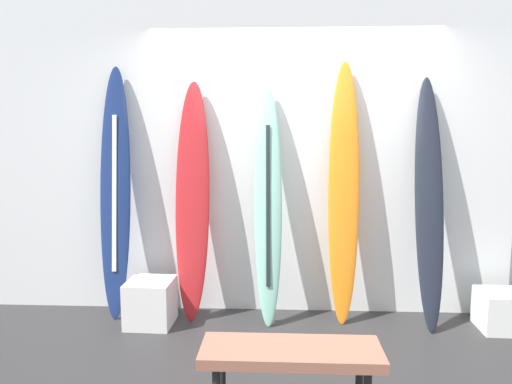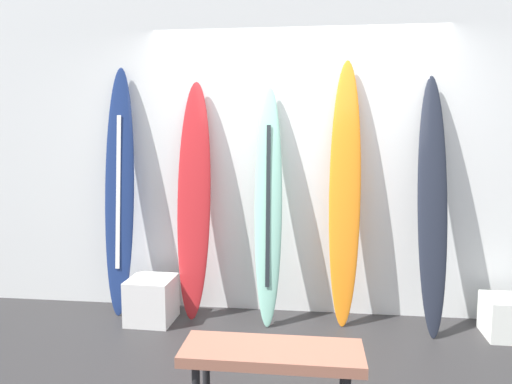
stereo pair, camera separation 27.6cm
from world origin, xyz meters
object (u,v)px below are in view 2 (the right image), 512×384
Objects in this scene: bench at (272,358)px; surfboard_navy at (120,192)px; surfboard_seafoam at (268,207)px; surfboard_crimson at (194,201)px; surfboard_sunset at (345,196)px; display_block_center at (152,300)px; surfboard_charcoal at (432,207)px; display_block_left at (508,317)px.

surfboard_navy is at bearing 133.86° from bench.
surfboard_crimson is at bearing 176.22° from surfboard_seafoam.
surfboard_sunset reaches higher than display_block_center.
surfboard_charcoal reaches higher than display_block_center.
surfboard_charcoal is (1.32, -0.04, 0.04)m from surfboard_seafoam.
surfboard_navy is 6.04× the size of display_block_left.
surfboard_sunset is at bearing -0.13° from surfboard_navy.
surfboard_charcoal reaches higher than display_block_left.
surfboard_sunset reaches higher than bench.
surfboard_seafoam is at bearing 178.37° from surfboard_charcoal.
surfboard_charcoal is (2.65, -0.09, -0.07)m from surfboard_navy.
surfboard_crimson is 2.72m from display_block_left.
surfboard_crimson is 0.65m from surfboard_seafoam.
display_block_left is at bearing -3.58° from surfboard_crimson.
surfboard_sunset is at bearing 172.79° from display_block_left.
surfboard_navy is at bearing 177.88° from surfboard_seafoam.
bench is at bearing -46.14° from surfboard_navy.
surfboard_sunset is (1.29, 0.00, 0.06)m from surfboard_crimson.
display_block_left is at bearing -7.21° from surfboard_sunset.
display_block_center is (-2.91, -0.03, 0.03)m from display_block_left.
surfboard_charcoal is at bearing 172.35° from display_block_left.
bench is at bearing -107.10° from surfboard_sunset.
surfboard_charcoal is (0.69, -0.08, -0.06)m from surfboard_sunset.
bench is (0.81, -1.54, -0.63)m from surfboard_crimson.
surfboard_charcoal reaches higher than surfboard_crimson.
bench is (-1.16, -1.46, -0.63)m from surfboard_charcoal.
surfboard_crimson is 5.31× the size of display_block_center.
surfboard_navy reaches higher than surfboard_charcoal.
surfboard_sunset is 5.72× the size of display_block_center.
surfboard_seafoam is 0.91× the size of surfboard_sunset.
display_block_left is 0.37× the size of bench.
surfboard_crimson is 1.85m from bench.
surfboard_navy is 2.25m from bench.
surfboard_charcoal reaches higher than bench.
display_block_center is 0.39× the size of bench.
surfboard_charcoal is at bearing -2.34° from surfboard_crimson.
surfboard_seafoam is 0.64m from surfboard_sunset.
surfboard_charcoal is 5.75× the size of display_block_left.
surfboard_navy is 1.06× the size of surfboard_crimson.
surfboard_crimson is at bearing -0.51° from surfboard_navy.
surfboard_seafoam is 1.28m from display_block_center.
surfboard_seafoam is at bearing 176.49° from display_block_left.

